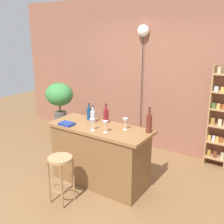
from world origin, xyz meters
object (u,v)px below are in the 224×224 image
spice_shelf (220,118)px  wine_glass_center (92,122)px  potted_plant (59,97)px  bottle_soda_blue (93,116)px  plant_stool (61,133)px  wine_glass_right (125,122)px  wine_glass_left (105,124)px  bottle_olive_oil (89,113)px  bottle_vinegar (106,115)px  bottle_wine_red (149,123)px  bar_stool (61,169)px  cookbook (67,124)px  pendant_globe_light (143,33)px

spice_shelf → wine_glass_center: 2.12m
spice_shelf → potted_plant: 2.94m
bottle_soda_blue → wine_glass_center: bearing=-53.9°
plant_stool → wine_glass_right: size_ratio=2.51×
potted_plant → bottle_soda_blue: potted_plant is taller
wine_glass_right → spice_shelf: bearing=56.0°
wine_glass_center → wine_glass_left: bearing=9.5°
wine_glass_center → wine_glass_right: size_ratio=1.00×
bottle_olive_oil → potted_plant: bearing=153.4°
wine_glass_left → bottle_vinegar: bearing=123.7°
bottle_olive_oil → wine_glass_center: 0.48m
potted_plant → bottle_vinegar: 1.63m
spice_shelf → potted_plant: (-2.85, -0.71, 0.11)m
bottle_olive_oil → wine_glass_left: bottle_olive_oil is taller
bottle_wine_red → wine_glass_right: 0.33m
bar_stool → spice_shelf: size_ratio=0.38×
potted_plant → bottle_vinegar: potted_plant is taller
bottle_soda_blue → wine_glass_left: bottle_soda_blue is taller
cookbook → bottle_wine_red: bearing=17.8°
wine_glass_left → bar_stool: bearing=-122.4°
wine_glass_right → pendant_globe_light: bearing=109.5°
wine_glass_right → pendant_globe_light: size_ratio=0.07×
wine_glass_center → wine_glass_right: (0.36, 0.27, 0.00)m
plant_stool → cookbook: cookbook is taller
cookbook → pendant_globe_light: 2.17m
pendant_globe_light → bottle_soda_blue: bearing=-91.7°
cookbook → pendant_globe_light: size_ratio=0.09×
bottle_vinegar → wine_glass_left: size_ratio=1.75×
wine_glass_left → wine_glass_center: 0.20m
potted_plant → wine_glass_center: bearing=-31.7°
bottle_vinegar → wine_glass_right: 0.40m
bottle_wine_red → plant_stool: bearing=164.9°
wine_glass_center → bottle_vinegar: bearing=95.4°
bar_stool → bottle_soda_blue: bearing=94.1°
potted_plant → pendant_globe_light: size_ratio=0.36×
spice_shelf → wine_glass_right: (-0.94, -1.39, 0.15)m
plant_stool → wine_glass_right: wine_glass_right is taller
bottle_olive_oil → cookbook: (-0.12, -0.38, -0.08)m
bar_stool → potted_plant: 2.08m
plant_stool → bottle_wine_red: bottle_wine_red is taller
bar_stool → bottle_olive_oil: size_ratio=2.50×
bottle_soda_blue → wine_glass_left: size_ratio=1.57×
bottle_vinegar → cookbook: (-0.41, -0.41, -0.09)m
cookbook → potted_plant: bearing=136.8°
plant_stool → wine_glass_left: size_ratio=2.51×
bottle_soda_blue → bottle_vinegar: 0.19m
plant_stool → bar_stool: bearing=-45.9°
spice_shelf → plant_stool: size_ratio=4.10×
bar_stool → bottle_wine_red: (0.81, 0.86, 0.54)m
bottle_olive_oil → bottle_wine_red: bearing=0.8°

